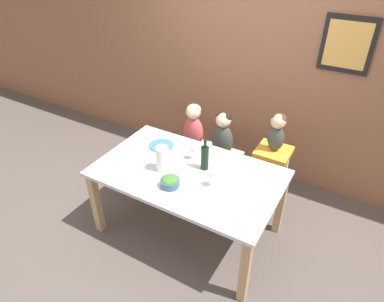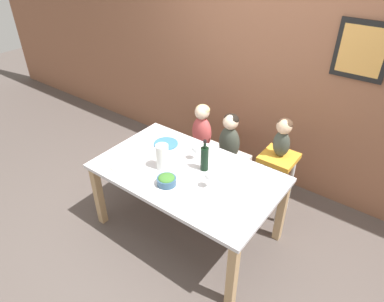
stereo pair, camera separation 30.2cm
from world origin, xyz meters
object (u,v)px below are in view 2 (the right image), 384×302
(chair_far_center, at_px, (228,163))
(chair_right_highchair, at_px, (277,169))
(wine_bottle, at_px, (205,158))
(paper_towel_roll, at_px, (162,157))
(person_baby_right, at_px, (283,135))
(salad_bowl_large, at_px, (167,180))
(person_child_left, at_px, (202,126))
(chair_far_left, at_px, (201,152))
(dinner_plate_front_left, at_px, (123,164))
(wine_glass_near, at_px, (209,176))
(wine_glass_far, at_px, (195,149))
(person_child_center, at_px, (230,136))
(dinner_plate_back_left, at_px, (166,144))

(chair_far_center, xyz_separation_m, chair_right_highchair, (0.57, -0.00, 0.17))
(wine_bottle, bearing_deg, paper_towel_roll, -147.42)
(person_baby_right, height_order, paper_towel_roll, person_baby_right)
(chair_far_center, distance_m, salad_bowl_large, 1.09)
(chair_right_highchair, xyz_separation_m, person_child_left, (-0.93, 0.00, 0.17))
(chair_far_left, height_order, wine_bottle, wine_bottle)
(chair_far_left, bearing_deg, dinner_plate_front_left, -98.31)
(person_baby_right, bearing_deg, salad_bowl_large, -119.55)
(person_child_left, distance_m, dinner_plate_front_left, 1.05)
(chair_far_left, distance_m, wine_glass_near, 1.16)
(paper_towel_roll, bearing_deg, wine_glass_far, 61.01)
(chair_far_left, xyz_separation_m, person_baby_right, (0.93, 0.00, 0.57))
(person_child_center, bearing_deg, chair_far_left, -179.81)
(chair_far_left, xyz_separation_m, chair_far_center, (0.36, 0.00, 0.00))
(person_child_center, height_order, person_baby_right, person_baby_right)
(person_baby_right, height_order, dinner_plate_front_left, person_baby_right)
(chair_far_center, relative_size, wine_bottle, 1.45)
(chair_far_left, distance_m, person_child_left, 0.35)
(chair_far_center, distance_m, dinner_plate_front_left, 1.22)
(chair_far_center, height_order, paper_towel_roll, paper_towel_roll)
(wine_glass_far, bearing_deg, person_baby_right, 43.37)
(wine_glass_near, xyz_separation_m, dinner_plate_back_left, (-0.73, 0.29, -0.11))
(wine_glass_far, distance_m, dinner_plate_front_left, 0.68)
(dinner_plate_front_left, height_order, dinner_plate_back_left, same)
(wine_glass_far, xyz_separation_m, salad_bowl_large, (0.03, -0.45, -0.07))
(chair_right_highchair, relative_size, person_child_center, 1.34)
(chair_far_left, bearing_deg, person_child_center, 0.19)
(wine_glass_near, bearing_deg, dinner_plate_back_left, 158.03)
(person_child_left, xyz_separation_m, wine_bottle, (0.49, -0.65, 0.13))
(chair_far_center, distance_m, dinner_plate_back_left, 0.77)
(paper_towel_roll, height_order, dinner_plate_front_left, paper_towel_roll)
(wine_bottle, bearing_deg, person_child_left, 127.04)
(person_baby_right, relative_size, wine_glass_far, 2.52)
(chair_far_center, height_order, salad_bowl_large, salad_bowl_large)
(wine_glass_near, relative_size, salad_bowl_large, 0.94)
(person_baby_right, relative_size, wine_bottle, 1.29)
(wine_bottle, bearing_deg, dinner_plate_front_left, -148.25)
(wine_glass_far, xyz_separation_m, dinner_plate_back_left, (-0.39, 0.03, -0.11))
(wine_bottle, bearing_deg, wine_glass_far, 153.39)
(chair_far_center, bearing_deg, wine_glass_near, -69.84)
(person_child_center, bearing_deg, wine_glass_near, -69.87)
(dinner_plate_back_left, bearing_deg, wine_glass_far, -4.51)
(chair_far_center, xyz_separation_m, person_child_left, (-0.36, 0.00, 0.35))
(wine_glass_near, bearing_deg, chair_far_center, 110.16)
(paper_towel_roll, distance_m, wine_glass_near, 0.50)
(salad_bowl_large, bearing_deg, chair_right_highchair, 60.41)
(dinner_plate_front_left, distance_m, dinner_plate_back_left, 0.52)
(salad_bowl_large, xyz_separation_m, dinner_plate_back_left, (-0.42, 0.48, -0.04))
(paper_towel_roll, bearing_deg, chair_far_left, 101.30)
(wine_glass_far, relative_size, dinner_plate_back_left, 0.64)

